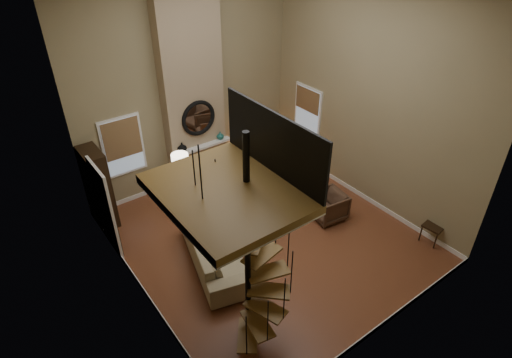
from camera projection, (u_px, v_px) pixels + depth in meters
ground at (266, 237)px, 9.93m from camera, size 6.00×6.50×0.01m
back_wall at (188, 83)px, 10.59m from camera, size 6.00×0.02×5.50m
front_wall at (404, 212)px, 6.23m from camera, size 6.00×0.02×5.50m
left_wall at (123, 181)px, 6.92m from camera, size 0.02×6.50×5.50m
right_wall at (370, 96)px, 9.90m from camera, size 0.02×6.50×5.50m
baseboard_back at (196, 174)px, 12.07m from camera, size 6.00×0.02×0.12m
baseboard_front at (375, 329)px, 7.72m from camera, size 6.00×0.02×0.12m
baseboard_left at (147, 294)px, 8.41m from camera, size 0.02×6.50×0.12m
baseboard_right at (355, 191)px, 11.38m from camera, size 0.02×6.50×0.12m
chimney_breast at (192, 85)px, 10.46m from camera, size 1.60×0.38×5.50m
hearth at (209, 186)px, 11.64m from camera, size 1.50×0.60×0.04m
firebox at (202, 165)px, 11.54m from camera, size 0.95×0.02×0.72m
mantel at (202, 147)px, 11.16m from camera, size 1.70×0.18×0.06m
mirror_frame at (199, 118)px, 10.76m from camera, size 0.94×0.10×0.94m
mirror_disc at (198, 118)px, 10.76m from camera, size 0.80×0.01×0.80m
vase_left at (182, 147)px, 10.83m from camera, size 0.24×0.24×0.25m
vase_right at (220, 135)px, 11.41m from camera, size 0.20×0.20×0.21m
window_back at (123, 145)px, 10.25m from camera, size 1.02×0.06×1.52m
window_right at (308, 112)px, 11.85m from camera, size 0.06×1.02×1.52m
entry_door at (106, 209)px, 9.09m from camera, size 0.10×1.05×2.16m
loft at (232, 187)px, 5.92m from camera, size 1.70×2.20×1.09m
spiral_stair at (248, 255)px, 6.86m from camera, size 1.47×1.47×4.06m
hutch at (98, 188)px, 9.91m from camera, size 0.42×0.89×1.99m
sofa at (215, 249)px, 9.00m from camera, size 1.59×2.65×0.73m
armchair_near at (300, 188)px, 10.96m from camera, size 0.94×0.93×0.70m
armchair_far at (330, 205)px, 10.36m from camera, size 0.88×0.86×0.71m
coffee_table at (261, 224)px, 9.88m from camera, size 1.30×0.76×0.46m
bowl at (260, 215)px, 9.79m from camera, size 0.37×0.37×0.09m
book at (277, 215)px, 9.85m from camera, size 0.33×0.36×0.03m
floor_lamp at (181, 165)px, 9.88m from camera, size 0.40×0.40×1.71m
accent_lamp at (248, 160)px, 12.34m from camera, size 0.14×0.14×0.50m
side_chair at (437, 221)px, 9.57m from camera, size 0.47×0.46×0.93m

